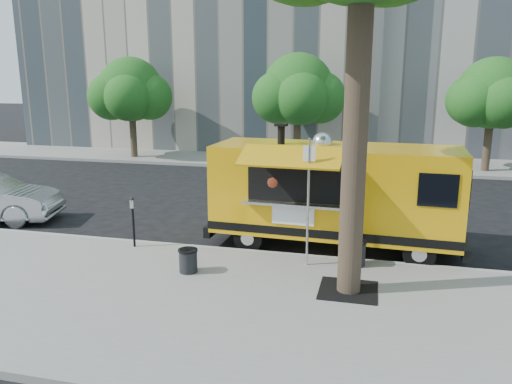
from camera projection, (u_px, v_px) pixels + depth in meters
ground at (258, 244)px, 13.64m from camera, size 120.00×120.00×0.00m
sidewalk at (211, 306)px, 9.84m from camera, size 60.00×6.00×0.15m
curb at (250, 253)px, 12.75m from camera, size 60.00×0.14×0.16m
far_sidewalk at (318, 161)px, 26.39m from camera, size 60.00×5.00×0.15m
tree_well at (348, 290)px, 10.36m from camera, size 1.20×1.20×0.02m
far_tree_a at (131, 90)px, 26.74m from camera, size 3.42×3.42×5.36m
far_tree_b at (298, 89)px, 25.02m from camera, size 3.60×3.60×5.50m
far_tree_c at (493, 93)px, 22.67m from camera, size 3.24×3.24×5.21m
sign_post at (308, 195)px, 11.40m from camera, size 0.28×0.06×3.00m
parking_meter at (133, 216)px, 12.84m from camera, size 0.11×0.11×1.33m
food_truck at (333, 193)px, 13.00m from camera, size 6.69×3.18×3.25m
trash_bin_left at (188, 260)px, 11.28m from camera, size 0.45×0.45×0.54m
trash_bin_right at (356, 252)px, 11.69m from camera, size 0.49×0.49×0.59m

